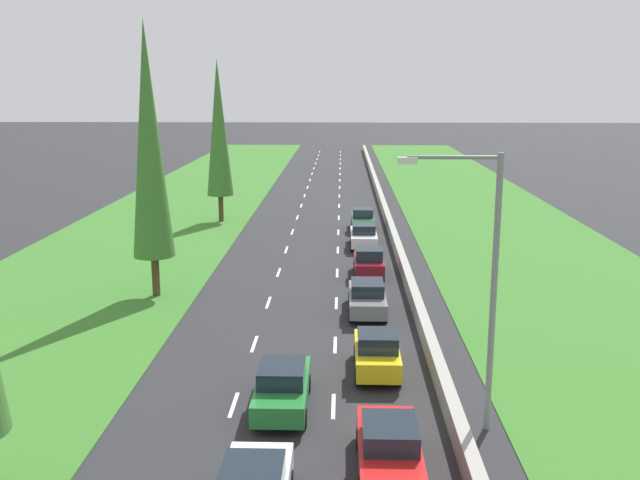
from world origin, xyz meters
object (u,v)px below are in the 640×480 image
object	(u,v)px
yellow_hatchback_right_lane	(377,352)
grey_sedan_right_lane	(367,297)
green_sedan_centre_lane	(282,386)
street_light_mast	(483,274)
white_sedan_right_lane	(364,235)
poplar_tree_second	(149,142)
red_sedan_right_lane	(389,448)
poplar_tree_third	(219,129)
maroon_hatchback_right_lane	(369,262)
green_hatchback_right_lane	(363,219)

from	to	relation	value
yellow_hatchback_right_lane	grey_sedan_right_lane	world-z (taller)	yellow_hatchback_right_lane
yellow_hatchback_right_lane	green_sedan_centre_lane	xyz separation A→B (m)	(-3.41, -3.23, -0.02)
green_sedan_centre_lane	street_light_mast	distance (m)	7.91
green_sedan_centre_lane	street_light_mast	xyz separation A→B (m)	(6.44, -1.29, 4.42)
yellow_hatchback_right_lane	white_sedan_right_lane	bearing A→B (deg)	89.70
white_sedan_right_lane	poplar_tree_second	world-z (taller)	poplar_tree_second
grey_sedan_right_lane	white_sedan_right_lane	bearing A→B (deg)	89.04
yellow_hatchback_right_lane	street_light_mast	distance (m)	6.99
yellow_hatchback_right_lane	red_sedan_right_lane	bearing A→B (deg)	-89.98
street_light_mast	red_sedan_right_lane	bearing A→B (deg)	-136.44
red_sedan_right_lane	white_sedan_right_lane	xyz separation A→B (m)	(0.11, 29.41, 0.00)
poplar_tree_third	street_light_mast	world-z (taller)	poplar_tree_third
red_sedan_right_lane	white_sedan_right_lane	world-z (taller)	same
red_sedan_right_lane	poplar_tree_second	size ratio (longest dim) A/B	0.32
maroon_hatchback_right_lane	green_hatchback_right_lane	world-z (taller)	same
grey_sedan_right_lane	poplar_tree_third	xyz separation A→B (m)	(-11.12, 23.57, 6.73)
street_light_mast	poplar_tree_second	bearing A→B (deg)	134.48
green_sedan_centre_lane	grey_sedan_right_lane	bearing A→B (deg)	72.87
poplar_tree_third	red_sedan_right_lane	bearing A→B (deg)	-73.66
maroon_hatchback_right_lane	white_sedan_right_lane	size ratio (longest dim) A/B	0.87
white_sedan_right_lane	green_hatchback_right_lane	bearing A→B (deg)	89.07
yellow_hatchback_right_lane	poplar_tree_second	size ratio (longest dim) A/B	0.27
red_sedan_right_lane	poplar_tree_third	distance (m)	40.56
grey_sedan_right_lane	poplar_tree_third	bearing A→B (deg)	115.26
grey_sedan_right_lane	white_sedan_right_lane	world-z (taller)	same
poplar_tree_third	white_sedan_right_lane	bearing A→B (deg)	-38.30
white_sedan_right_lane	green_sedan_centre_lane	xyz separation A→B (m)	(-3.53, -25.25, 0.00)
maroon_hatchback_right_lane	white_sedan_right_lane	distance (m)	7.68
red_sedan_right_lane	white_sedan_right_lane	distance (m)	29.41
grey_sedan_right_lane	poplar_tree_second	size ratio (longest dim) A/B	0.32
white_sedan_right_lane	red_sedan_right_lane	bearing A→B (deg)	-90.22
red_sedan_right_lane	green_sedan_centre_lane	world-z (taller)	same
street_light_mast	green_hatchback_right_lane	bearing A→B (deg)	94.96
white_sedan_right_lane	poplar_tree_third	size ratio (longest dim) A/B	0.35
poplar_tree_third	street_light_mast	size ratio (longest dim) A/B	1.44
grey_sedan_right_lane	maroon_hatchback_right_lane	xyz separation A→B (m)	(0.33, 6.91, 0.02)
red_sedan_right_lane	street_light_mast	size ratio (longest dim) A/B	0.50
street_light_mast	maroon_hatchback_right_lane	bearing A→B (deg)	98.53
red_sedan_right_lane	green_sedan_centre_lane	distance (m)	5.38
street_light_mast	poplar_tree_third	bearing A→B (deg)	111.90
grey_sedan_right_lane	poplar_tree_third	distance (m)	26.92
grey_sedan_right_lane	green_hatchback_right_lane	bearing A→B (deg)	89.05
red_sedan_right_lane	green_sedan_centre_lane	bearing A→B (deg)	129.37
yellow_hatchback_right_lane	grey_sedan_right_lane	distance (m)	7.43
poplar_tree_second	street_light_mast	bearing A→B (deg)	-45.52
white_sedan_right_lane	green_sedan_centre_lane	distance (m)	25.49
white_sedan_right_lane	green_sedan_centre_lane	size ratio (longest dim) A/B	1.00
maroon_hatchback_right_lane	red_sedan_right_lane	bearing A→B (deg)	-90.52
red_sedan_right_lane	green_sedan_centre_lane	size ratio (longest dim) A/B	1.00
maroon_hatchback_right_lane	green_sedan_centre_lane	xyz separation A→B (m)	(-3.61, -17.57, -0.02)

